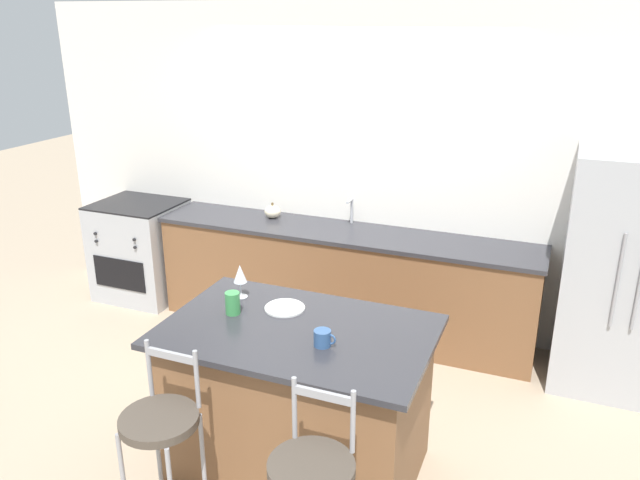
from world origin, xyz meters
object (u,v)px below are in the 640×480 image
bar_stool_near (162,439)px  refrigerator (624,275)px  dinner_plate (285,308)px  coffee_mug (323,338)px  tumbler_cup (233,303)px  oven_range (141,250)px  wine_glass (240,274)px  pumpkin_decoration (273,212)px

bar_stool_near → refrigerator: bearing=48.5°
dinner_plate → coffee_mug: 0.49m
coffee_mug → tumbler_cup: size_ratio=0.92×
oven_range → bar_stool_near: bar_stool_near is taller
bar_stool_near → coffee_mug: (0.61, 0.62, 0.38)m
oven_range → wine_glass: size_ratio=4.36×
oven_range → wine_glass: (1.90, -1.45, 0.62)m
dinner_plate → tumbler_cup: size_ratio=1.81×
oven_range → dinner_plate: dinner_plate is taller
refrigerator → wine_glass: size_ratio=8.11×
coffee_mug → tumbler_cup: 0.65m
wine_glass → dinner_plate: bearing=-9.4°
oven_range → bar_stool_near: 3.15m
dinner_plate → oven_range: bearing=145.9°
dinner_plate → tumbler_cup: bearing=-147.3°
oven_range → dinner_plate: bearing=-34.1°
refrigerator → tumbler_cup: bearing=-142.5°
coffee_mug → wine_glass: bearing=151.7°
tumbler_cup → pumpkin_decoration: 1.93m
bar_stool_near → tumbler_cup: bearing=91.2°
tumbler_cup → bar_stool_near: bearing=-88.8°
refrigerator → bar_stool_near: 3.27m
pumpkin_decoration → wine_glass: bearing=-70.6°
pumpkin_decoration → refrigerator: bearing=-3.0°
bar_stool_near → dinner_plate: (0.24, 0.94, 0.34)m
dinner_plate → wine_glass: bearing=170.6°
dinner_plate → pumpkin_decoration: bearing=118.3°
oven_range → tumbler_cup: bearing=-40.3°
oven_range → coffee_mug: 3.22m
bar_stool_near → dinner_plate: 1.03m
coffee_mug → pumpkin_decoration: size_ratio=0.86×
oven_range → dinner_plate: size_ratio=3.87×
wine_glass → tumbler_cup: size_ratio=1.60×
dinner_plate → refrigerator: bearing=38.1°
oven_range → wine_glass: bearing=-37.4°
coffee_mug → tumbler_cup: tumbler_cup is taller
refrigerator → wine_glass: refrigerator is taller
dinner_plate → tumbler_cup: tumbler_cup is taller
oven_range → pumpkin_decoration: (1.34, 0.14, 0.50)m
wine_glass → refrigerator: bearing=32.9°
refrigerator → oven_range: 4.17m
bar_stool_near → tumbler_cup: tumbler_cup is taller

